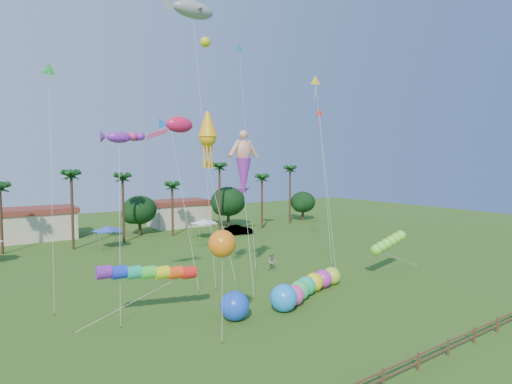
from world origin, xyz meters
TOP-DOWN VIEW (x-y plane):
  - ground at (0.00, 0.00)m, footprint 160.00×160.00m
  - tree_line at (3.57, 44.00)m, footprint 69.46×8.91m
  - buildings_row at (-3.09, 50.00)m, footprint 35.00×7.00m
  - tent_row at (-6.00, 36.33)m, footprint 31.00×4.00m
  - fence at (0.00, -6.00)m, footprint 36.12×0.12m
  - car_b at (14.29, 35.99)m, footprint 4.80×2.30m
  - spectator_b at (5.68, 15.27)m, footprint 1.13×1.13m
  - caterpillar_inflatable at (2.81, 6.63)m, footprint 10.30×5.12m
  - blue_ball at (-4.73, 5.83)m, footprint 2.16×2.16m
  - rainbow_tube at (-8.67, 8.94)m, footprint 9.82×2.48m
  - green_worm at (12.72, 7.26)m, footprint 10.52×1.84m
  - orange_ball_kite at (-6.89, 3.78)m, footprint 2.27×2.27m
  - merman_kite at (1.00, 13.59)m, footprint 3.31×5.76m
  - fish_kite at (-3.19, 18.94)m, footprint 4.47×7.43m
  - shark_kite at (-1.40, 19.21)m, footprint 5.97×7.64m
  - squid_kite at (-3.40, 12.41)m, footprint 1.97×5.77m
  - lobster_kite at (-10.73, 13.18)m, footprint 3.64×5.44m
  - delta_kite_red at (13.50, 16.46)m, footprint 1.87×3.84m
  - delta_kite_yellow at (12.31, 15.93)m, footprint 1.46×4.78m
  - delta_kite_green at (-14.87, 17.83)m, footprint 1.36×3.99m
  - delta_kite_blue at (4.60, 19.97)m, footprint 1.24×4.41m

SIDE VIEW (x-z plane):
  - ground at x=0.00m, z-range 0.00..0.00m
  - fence at x=0.00m, z-range 0.11..1.11m
  - car_b at x=14.29m, z-range 0.00..1.52m
  - caterpillar_inflatable at x=2.81m, z-range -0.17..1.97m
  - spectator_b at x=5.68m, z-range 0.00..1.85m
  - blue_ball at x=-4.73m, z-range 0.00..2.16m
  - buildings_row at x=-3.09m, z-range 0.00..4.00m
  - tent_row at x=-6.00m, z-range 2.45..3.05m
  - green_worm at x=12.72m, z-range 1.09..4.61m
  - rainbow_tube at x=-8.67m, z-range 1.35..5.02m
  - tree_line at x=3.57m, z-range -1.22..9.78m
  - orange_ball_kite at x=-6.89m, z-range 2.67..9.84m
  - merman_kite at x=1.00m, z-range 4.14..18.26m
  - lobster_kite at x=-10.73m, z-range 6.42..20.58m
  - squid_kite at x=-3.40m, z-range 5.65..21.70m
  - fish_kite at x=-3.19m, z-range 7.23..23.47m
  - delta_kite_red at x=13.50m, z-range 8.11..26.14m
  - delta_kite_green at x=-14.87m, z-range 8.90..28.55m
  - delta_kite_yellow at x=12.31m, z-range 9.82..31.39m
  - delta_kite_blue at x=4.60m, z-range 11.17..36.02m
  - shark_kite at x=-1.40m, z-range 12.95..40.96m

